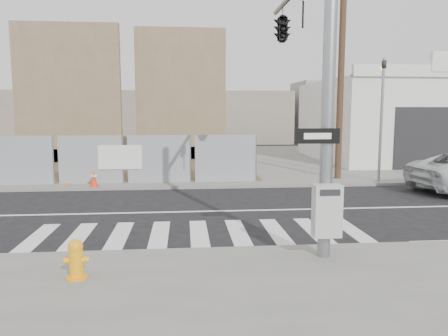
{
  "coord_description": "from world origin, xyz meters",
  "views": [
    {
      "loc": [
        -0.36,
        -13.31,
        3.1
      ],
      "look_at": [
        0.84,
        -0.29,
        1.4
      ],
      "focal_mm": 35.0,
      "sensor_mm": 36.0,
      "label": 1
    }
  ],
  "objects": [
    {
      "name": "ground",
      "position": [
        0.0,
        0.0,
        0.0
      ],
      "size": [
        100.0,
        100.0,
        0.0
      ],
      "primitive_type": "plane",
      "color": "black",
      "rests_on": "ground"
    },
    {
      "name": "concrete_wall_left",
      "position": [
        -7.0,
        13.08,
        3.38
      ],
      "size": [
        6.0,
        1.3,
        8.0
      ],
      "color": "brown",
      "rests_on": "sidewalk_far"
    },
    {
      "name": "auto_shop",
      "position": [
        14.0,
        12.97,
        2.54
      ],
      "size": [
        12.0,
        10.2,
        5.95
      ],
      "color": "silver",
      "rests_on": "sidewalk_far"
    },
    {
      "name": "traffic_cone_c",
      "position": [
        -5.19,
        5.16,
        0.5
      ],
      "size": [
        0.42,
        0.42,
        0.78
      ],
      "rotation": [
        0.0,
        0.0,
        -0.03
      ],
      "color": "#EE570C",
      "rests_on": "sidewalk_far"
    },
    {
      "name": "signal_pole",
      "position": [
        2.49,
        -2.05,
        4.78
      ],
      "size": [
        0.96,
        5.87,
        7.0
      ],
      "color": "gray",
      "rests_on": "sidewalk_near"
    },
    {
      "name": "utility_pole_right",
      "position": [
        6.5,
        5.5,
        5.2
      ],
      "size": [
        1.6,
        0.28,
        10.0
      ],
      "color": "#4A3322",
      "rests_on": "sidewalk_far"
    },
    {
      "name": "concrete_wall_right",
      "position": [
        -0.5,
        14.08,
        3.38
      ],
      "size": [
        5.5,
        1.3,
        8.0
      ],
      "color": "brown",
      "rests_on": "sidewalk_far"
    },
    {
      "name": "far_signal_pole",
      "position": [
        8.0,
        4.6,
        3.48
      ],
      "size": [
        0.16,
        0.2,
        5.6
      ],
      "color": "gray",
      "rests_on": "sidewalk_far"
    },
    {
      "name": "fire_hydrant",
      "position": [
        -2.31,
        -5.58,
        0.48
      ],
      "size": [
        0.47,
        0.47,
        0.72
      ],
      "rotation": [
        0.0,
        0.0,
        0.3
      ],
      "color": "#F89E0D",
      "rests_on": "sidewalk_near"
    },
    {
      "name": "traffic_cone_d",
      "position": [
        -3.95,
        4.22,
        0.45
      ],
      "size": [
        0.39,
        0.39,
        0.69
      ],
      "rotation": [
        0.0,
        0.0,
        0.12
      ],
      "color": "#F4340C",
      "rests_on": "sidewalk_far"
    },
    {
      "name": "sidewalk_far",
      "position": [
        0.0,
        14.0,
        0.06
      ],
      "size": [
        50.0,
        20.0,
        0.12
      ],
      "primitive_type": "cube",
      "color": "slate",
      "rests_on": "ground"
    }
  ]
}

